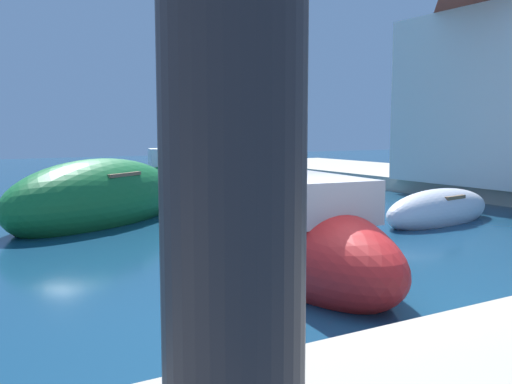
{
  "coord_description": "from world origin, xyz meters",
  "views": [
    {
      "loc": [
        -4.4,
        -5.64,
        2.24
      ],
      "look_at": [
        3.64,
        8.19,
        0.45
      ],
      "focal_mm": 39.69,
      "sensor_mm": 36.0,
      "label": 1
    }
  ],
  "objects": [
    {
      "name": "ground",
      "position": [
        0.0,
        0.0,
        0.0
      ],
      "size": [
        80.0,
        80.0,
        0.0
      ],
      "primitive_type": "plane",
      "color": "navy"
    },
    {
      "name": "moored_boat_0",
      "position": [
        0.42,
        1.6,
        0.53
      ],
      "size": [
        2.34,
        5.57,
        1.91
      ],
      "rotation": [
        0.0,
        0.0,
        1.47
      ],
      "color": "#B21E1E",
      "rests_on": "ground"
    },
    {
      "name": "moored_boat_3",
      "position": [
        -0.9,
        8.0,
        0.55
      ],
      "size": [
        5.86,
        4.98,
        1.97
      ],
      "rotation": [
        0.0,
        0.0,
        3.74
      ],
      "color": "#197233",
      "rests_on": "ground"
    },
    {
      "name": "moored_boat_4",
      "position": [
        3.42,
        15.35,
        0.41
      ],
      "size": [
        2.01,
        3.5,
        1.74
      ],
      "rotation": [
        0.0,
        0.0,
        1.34
      ],
      "color": "#197233",
      "rests_on": "ground"
    },
    {
      "name": "moored_boat_5",
      "position": [
        6.16,
        3.77,
        0.29
      ],
      "size": [
        3.98,
        1.81,
        1.05
      ],
      "rotation": [
        0.0,
        0.0,
        0.17
      ],
      "color": "white",
      "rests_on": "ground"
    },
    {
      "name": "quayside_tree",
      "position": [
        14.46,
        8.92,
        3.57
      ],
      "size": [
        3.12,
        3.12,
        4.64
      ],
      "color": "brown",
      "rests_on": "quay_promenade"
    }
  ]
}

